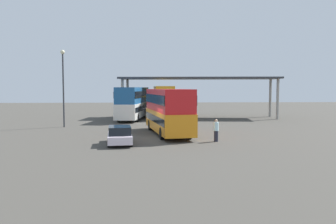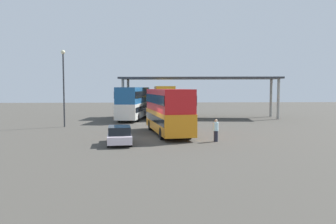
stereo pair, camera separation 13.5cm
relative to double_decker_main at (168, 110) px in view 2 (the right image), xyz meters
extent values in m
plane|color=#423F39|center=(-0.98, -2.96, -2.22)|extent=(140.00, 140.00, 0.00)
cube|color=orange|center=(0.00, -0.01, -0.98)|extent=(3.95, 10.26, 1.77)
cube|color=red|center=(0.00, -0.01, 0.86)|extent=(3.84, 10.06, 1.92)
cube|color=black|center=(0.00, -0.01, -0.77)|extent=(3.93, 9.87, 0.60)
cube|color=black|center=(0.00, -0.01, 0.95)|extent=(3.93, 9.87, 0.77)
cube|color=black|center=(-0.71, 4.89, -0.72)|extent=(2.14, 0.41, 1.06)
cube|color=orange|center=(-0.71, 4.89, 0.13)|extent=(1.76, 0.33, 0.36)
cylinder|color=black|center=(-1.58, 2.89, -1.72)|extent=(0.42, 1.03, 1.00)
cylinder|color=black|center=(0.69, 3.22, -1.72)|extent=(0.42, 1.03, 1.00)
cylinder|color=black|center=(-0.68, -3.24, -1.72)|extent=(0.42, 1.03, 1.00)
cylinder|color=black|center=(1.58, -2.91, -1.72)|extent=(0.42, 1.03, 1.00)
cube|color=silver|center=(-3.88, -5.19, -1.72)|extent=(2.09, 4.12, 0.55)
cube|color=black|center=(-3.86, -5.38, -1.16)|extent=(1.78, 2.33, 0.58)
cylinder|color=black|center=(-4.77, -4.04, -1.92)|extent=(0.26, 0.62, 0.60)
cylinder|color=black|center=(-3.22, -3.89, -1.92)|extent=(0.26, 0.62, 0.60)
cylinder|color=black|center=(-4.53, -6.49, -1.92)|extent=(0.26, 0.62, 0.60)
cylinder|color=black|center=(-2.98, -6.33, -1.92)|extent=(0.26, 0.62, 0.60)
cube|color=white|center=(-3.70, 15.07, -0.94)|extent=(4.22, 11.76, 1.86)
cube|color=#1E5791|center=(-3.70, 15.07, 1.00)|extent=(4.11, 11.52, 2.01)
cube|color=black|center=(-3.70, 15.07, -0.72)|extent=(4.19, 11.31, 0.63)
cube|color=black|center=(-3.70, 15.07, 1.10)|extent=(4.19, 11.31, 0.81)
cube|color=black|center=(-2.86, 20.70, -0.66)|extent=(2.15, 0.42, 1.12)
cube|color=orange|center=(-2.86, 20.70, 0.23)|extent=(1.77, 0.34, 0.36)
cylinder|color=black|center=(-4.31, 18.77, -1.72)|extent=(0.43, 1.03, 1.00)
cylinder|color=black|center=(-2.04, 18.43, -1.72)|extent=(0.43, 1.03, 1.00)
cylinder|color=black|center=(-5.37, 11.71, -1.72)|extent=(0.43, 1.03, 1.00)
cylinder|color=black|center=(-3.09, 11.37, -1.72)|extent=(0.43, 1.03, 1.00)
cube|color=white|center=(0.38, 17.85, -0.90)|extent=(2.64, 10.48, 1.93)
cube|color=orange|center=(0.38, 17.85, 1.11)|extent=(2.56, 10.27, 2.09)
cube|color=black|center=(0.38, 17.85, -0.67)|extent=(2.67, 10.07, 0.66)
cube|color=black|center=(0.38, 17.85, 1.21)|extent=(2.67, 10.07, 0.84)
cube|color=black|center=(0.32, 23.02, -0.61)|extent=(2.14, 0.13, 1.16)
cube|color=orange|center=(0.32, 23.02, 0.31)|extent=(1.76, 0.10, 0.36)
cylinder|color=black|center=(-0.79, 21.08, -1.72)|extent=(0.29, 1.00, 1.00)
cylinder|color=black|center=(1.48, 21.10, -1.72)|extent=(0.29, 1.00, 1.00)
cylinder|color=black|center=(-0.71, 14.60, -1.72)|extent=(0.29, 1.00, 1.00)
cylinder|color=black|center=(1.56, 14.62, -1.72)|extent=(0.29, 1.00, 1.00)
cube|color=#33353A|center=(5.30, 17.05, 3.28)|extent=(22.37, 7.68, 0.25)
cylinder|color=#9E9B93|center=(15.82, 17.87, 0.47)|extent=(0.36, 0.36, 5.38)
cylinder|color=#9E9B93|center=(15.36, 13.87, 0.47)|extent=(0.36, 0.36, 5.38)
cylinder|color=#9E9B93|center=(-4.76, 20.22, 0.47)|extent=(0.36, 0.36, 5.38)
cylinder|color=#9E9B93|center=(-5.22, 16.22, 0.47)|extent=(0.36, 0.36, 5.38)
cylinder|color=#33353A|center=(-10.69, 6.36, 1.65)|extent=(0.16, 0.16, 7.74)
sphere|color=beige|center=(-10.69, 6.36, 5.68)|extent=(0.44, 0.44, 0.44)
cylinder|color=#262633|center=(3.46, -4.42, -1.80)|extent=(0.32, 0.32, 0.84)
cylinder|color=#C4EFF5|center=(3.46, -4.42, -1.04)|extent=(0.38, 0.38, 0.67)
sphere|color=tan|center=(3.46, -4.42, -0.59)|extent=(0.24, 0.24, 0.24)
camera|label=1|loc=(-1.80, -30.39, 1.92)|focal=36.60mm
camera|label=2|loc=(-1.67, -30.39, 1.92)|focal=36.60mm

